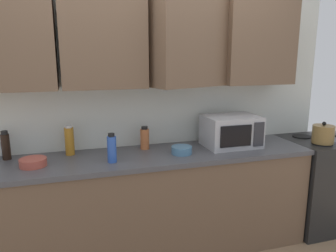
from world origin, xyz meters
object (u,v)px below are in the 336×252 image
at_px(bottle_soy_dark, 6,146).
at_px(bowl_mixing_large, 182,150).
at_px(microwave, 231,131).
at_px(bottle_blue_cleaner, 112,149).
at_px(bottle_amber_vinegar, 69,141).
at_px(stove_range, 321,182).
at_px(kettle, 323,134).
at_px(bowl_ceramic_small, 33,162).
at_px(bottle_spice_jar, 145,138).

relative_size(bottle_soy_dark, bowl_mixing_large, 1.34).
bearing_deg(microwave, bottle_soy_dark, 175.04).
height_order(bottle_blue_cleaner, bottle_amber_vinegar, bottle_amber_vinegar).
height_order(microwave, bottle_amber_vinegar, microwave).
xyz_separation_m(stove_range, kettle, (-0.17, -0.14, 0.54)).
bearing_deg(bottle_amber_vinegar, bottle_soy_dark, 178.23).
bearing_deg(bottle_blue_cleaner, bowl_ceramic_small, 172.55).
xyz_separation_m(kettle, bottle_soy_dark, (-2.73, 0.36, 0.02)).
bearing_deg(bottle_blue_cleaner, kettle, -1.37).
xyz_separation_m(kettle, bowl_mixing_large, (-1.35, 0.10, -0.06)).
relative_size(bottle_spice_jar, bottle_soy_dark, 0.87).
bearing_deg(bottle_spice_jar, bottle_amber_vinegar, 178.61).
height_order(bottle_blue_cleaner, bottle_soy_dark, bottle_soy_dark).
bearing_deg(microwave, bottle_amber_vinegar, 173.96).
xyz_separation_m(stove_range, bottle_amber_vinegar, (-2.42, 0.20, 0.57)).
height_order(bottle_blue_cleaner, bowl_mixing_large, bottle_blue_cleaner).
relative_size(bottle_spice_jar, bowl_mixing_large, 1.17).
relative_size(bottle_amber_vinegar, bowl_mixing_large, 1.43).
bearing_deg(bowl_mixing_large, bottle_spice_jar, 139.20).
bearing_deg(bottle_soy_dark, bottle_spice_jar, -1.56).
bearing_deg(microwave, bowl_ceramic_small, -177.59).
xyz_separation_m(microwave, bottle_soy_dark, (-1.88, 0.16, -0.03)).
bearing_deg(stove_range, bottle_amber_vinegar, 175.26).
bearing_deg(stove_range, microwave, 177.07).
bearing_deg(bottle_spice_jar, bottle_blue_cleaner, -139.07).
distance_m(bottle_spice_jar, bowl_ceramic_small, 0.92).
bearing_deg(bottle_blue_cleaner, bottle_amber_vinegar, 136.58).
bearing_deg(bowl_mixing_large, bottle_amber_vinegar, 164.78).
relative_size(kettle, microwave, 0.42).
distance_m(stove_range, bottle_amber_vinegar, 2.49).
bearing_deg(stove_range, bottle_spice_jar, 174.09).
height_order(kettle, bottle_soy_dark, bottle_soy_dark).
relative_size(stove_range, bottle_blue_cleaner, 3.97).
relative_size(bottle_blue_cleaner, bottle_spice_jar, 1.13).
xyz_separation_m(bottle_blue_cleaner, bowl_ceramic_small, (-0.58, 0.08, -0.08)).
height_order(kettle, bottle_spice_jar, kettle).
xyz_separation_m(bottle_soy_dark, bowl_ceramic_small, (0.22, -0.23, -0.08)).
height_order(bottle_soy_dark, bowl_mixing_large, bottle_soy_dark).
distance_m(bottle_soy_dark, bowl_ceramic_small, 0.33).
bearing_deg(bottle_amber_vinegar, bowl_ceramic_small, -140.54).
height_order(stove_range, bowl_mixing_large, bowl_mixing_large).
distance_m(microwave, bottle_blue_cleaner, 1.10).
bearing_deg(bottle_spice_jar, bowl_ceramic_small, -167.24).
distance_m(microwave, bottle_spice_jar, 0.78).
bearing_deg(bottle_amber_vinegar, stove_range, -4.74).
bearing_deg(bowl_ceramic_small, microwave, 2.41).
relative_size(stove_range, bottle_spice_jar, 4.49).
relative_size(microwave, bottle_spice_jar, 2.36).
distance_m(microwave, bottle_amber_vinegar, 1.41).
bearing_deg(bottle_amber_vinegar, microwave, -6.04).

